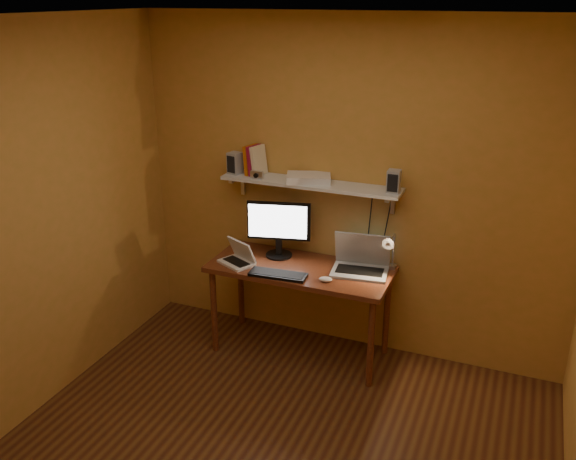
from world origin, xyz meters
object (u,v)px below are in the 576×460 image
at_px(monitor, 279,226).
at_px(netbook, 239,257).
at_px(keyboard, 278,275).
at_px(desk, 300,277).
at_px(wall_shelf, 310,184).
at_px(laptop, 361,261).
at_px(speaker_left, 235,163).
at_px(router, 309,178).
at_px(speaker_right, 394,181).
at_px(desk_lamp, 391,249).
at_px(shelf_camera, 257,175).
at_px(mouse, 326,279).

bearing_deg(monitor, netbook, -147.21).
height_order(netbook, keyboard, netbook).
distance_m(desk, wall_shelf, 0.72).
xyz_separation_m(wall_shelf, laptop, (0.45, -0.09, -0.53)).
bearing_deg(speaker_left, monitor, 5.81).
xyz_separation_m(desk, router, (-0.02, 0.20, 0.74)).
distance_m(monitor, speaker_right, 0.99).
distance_m(wall_shelf, netbook, 0.79).
bearing_deg(wall_shelf, desk, -90.00).
distance_m(speaker_right, router, 0.66).
distance_m(desk_lamp, router, 0.81).
distance_m(monitor, speaker_left, 0.61).
bearing_deg(keyboard, desk, 60.98).
distance_m(speaker_right, shelf_camera, 1.05).
height_order(monitor, router, router).
distance_m(desk, keyboard, 0.25).
height_order(speaker_left, shelf_camera, speaker_left).
bearing_deg(netbook, keyboard, 10.67).
bearing_deg(monitor, desk, -42.75).
xyz_separation_m(monitor, mouse, (0.50, -0.30, -0.24)).
relative_size(keyboard, shelf_camera, 4.17).
xyz_separation_m(laptop, speaker_left, (-1.07, 0.07, 0.63)).
relative_size(keyboard, mouse, 4.34).
relative_size(laptop, shelf_camera, 4.36).
bearing_deg(keyboard, mouse, 2.44).
height_order(speaker_left, speaker_right, speaker_left).
bearing_deg(mouse, monitor, 138.70).
xyz_separation_m(desk, speaker_right, (0.64, 0.18, 0.79)).
xyz_separation_m(desk, netbook, (-0.47, -0.12, 0.14)).
distance_m(desk_lamp, speaker_right, 0.50).
relative_size(monitor, desk_lamp, 1.31).
height_order(wall_shelf, keyboard, wall_shelf).
distance_m(speaker_left, router, 0.62).
height_order(monitor, desk_lamp, monitor).
distance_m(desk, monitor, 0.43).
bearing_deg(speaker_right, netbook, -167.04).
distance_m(wall_shelf, keyboard, 0.73).
bearing_deg(desk, speaker_right, 15.46).
bearing_deg(speaker_left, laptop, 9.56).
xyz_separation_m(monitor, router, (0.22, 0.07, 0.40)).
xyz_separation_m(desk, shelf_camera, (-0.41, 0.12, 0.74)).
bearing_deg(speaker_right, keyboard, -153.86).
relative_size(desk_lamp, router, 1.14).
xyz_separation_m(desk, mouse, (0.26, -0.17, 0.10)).
bearing_deg(monitor, laptop, -15.59).
bearing_deg(wall_shelf, speaker_right, -1.51).
relative_size(monitor, laptop, 1.10).
relative_size(monitor, speaker_left, 2.88).
bearing_deg(mouse, desk_lamp, 26.13).
bearing_deg(desk, desk_lamp, 10.81).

